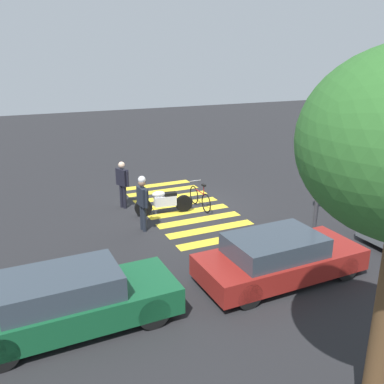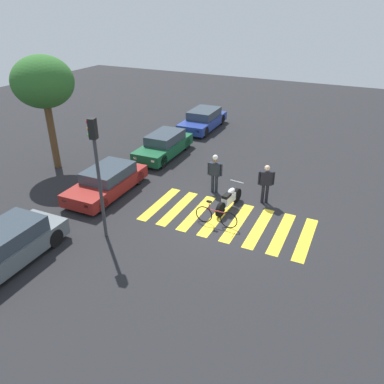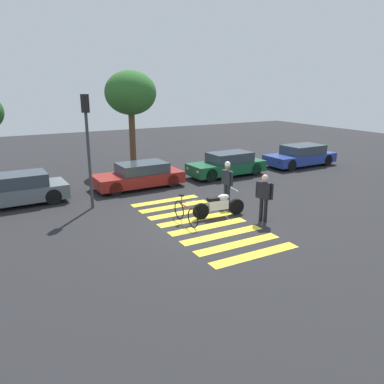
{
  "view_description": "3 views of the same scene",
  "coord_description": "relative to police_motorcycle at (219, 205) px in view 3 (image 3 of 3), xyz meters",
  "views": [
    {
      "loc": [
        5.84,
        13.66,
        5.51
      ],
      "look_at": [
        0.04,
        0.82,
        0.88
      ],
      "focal_mm": 39.12,
      "sensor_mm": 36.0,
      "label": 1
    },
    {
      "loc": [
        -12.34,
        -4.31,
        8.03
      ],
      "look_at": [
        -0.24,
        1.47,
        1.07
      ],
      "focal_mm": 34.96,
      "sensor_mm": 36.0,
      "label": 2
    },
    {
      "loc": [
        -6.79,
        -11.38,
        4.94
      ],
      "look_at": [
        0.11,
        0.95,
        0.93
      ],
      "focal_mm": 35.69,
      "sensor_mm": 36.0,
      "label": 3
    }
  ],
  "objects": [
    {
      "name": "officer_on_foot",
      "position": [
        1.17,
        -1.23,
        0.58
      ],
      "size": [
        0.39,
        0.65,
        1.79
      ],
      "color": "black",
      "rests_on": "ground_plane"
    },
    {
      "name": "car_blue_hatchback",
      "position": [
        9.7,
        5.53,
        0.17
      ],
      "size": [
        4.58,
        1.96,
        1.29
      ],
      "color": "black",
      "rests_on": "ground_plane"
    },
    {
      "name": "car_maroon_wagon",
      "position": [
        -1.03,
        5.56,
        0.14
      ],
      "size": [
        4.36,
        1.87,
        1.22
      ],
      "color": "black",
      "rests_on": "ground_plane"
    },
    {
      "name": "car_green_compact",
      "position": [
        4.13,
        5.48,
        0.18
      ],
      "size": [
        4.4,
        1.74,
        1.31
      ],
      "color": "black",
      "rests_on": "ground_plane"
    },
    {
      "name": "traffic_light_pole",
      "position": [
        -3.96,
        3.49,
        2.59
      ],
      "size": [
        0.29,
        0.35,
        4.57
      ],
      "color": "#38383D",
      "rests_on": "ground_plane"
    },
    {
      "name": "ground_plane",
      "position": [
        -0.91,
        -0.27,
        -0.45
      ],
      "size": [
        60.0,
        60.0,
        0.0
      ],
      "primitive_type": "plane",
      "color": "#232326"
    },
    {
      "name": "crosswalk_stripes",
      "position": [
        -0.91,
        -0.27,
        -0.45
      ],
      "size": [
        3.11,
        6.75,
        0.01
      ],
      "color": "yellow",
      "rests_on": "ground_plane"
    },
    {
      "name": "street_tree_mid",
      "position": [
        0.28,
        9.86,
        3.95
      ],
      "size": [
        2.96,
        2.96,
        5.72
      ],
      "color": "brown",
      "rests_on": "ground_plane"
    },
    {
      "name": "leaning_bicycle",
      "position": [
        -1.44,
        0.0,
        -0.06
      ],
      "size": [
        0.46,
        1.77,
        1.02
      ],
      "color": "black",
      "rests_on": "ground_plane"
    },
    {
      "name": "officer_by_motorcycle",
      "position": [
        1.15,
        1.14,
        0.64
      ],
      "size": [
        0.25,
        0.69,
        1.86
      ],
      "color": "#1E232D",
      "rests_on": "ground_plane"
    },
    {
      "name": "car_grey_coupe",
      "position": [
        -6.72,
        5.47,
        0.19
      ],
      "size": [
        4.42,
        1.82,
        1.33
      ],
      "color": "black",
      "rests_on": "ground_plane"
    },
    {
      "name": "police_motorcycle",
      "position": [
        0.0,
        0.0,
        0.0
      ],
      "size": [
        2.13,
        0.62,
        1.03
      ],
      "color": "black",
      "rests_on": "ground_plane"
    }
  ]
}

